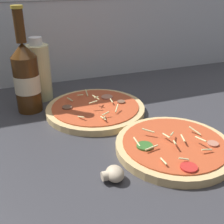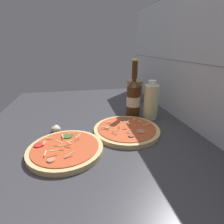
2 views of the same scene
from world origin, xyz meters
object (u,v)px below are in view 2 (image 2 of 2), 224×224
(beer_bottle, at_px, (133,97))
(mushroom_left, at_px, (56,129))
(pizza_near, at_px, (66,149))
(pizza_far, at_px, (127,130))
(oil_bottle, at_px, (151,101))
(utensil_crock, at_px, (135,91))

(beer_bottle, relative_size, mushroom_left, 6.63)
(pizza_near, height_order, pizza_far, pizza_far)
(oil_bottle, xyz_separation_m, utensil_crock, (-0.29, 0.01, -0.02))
(pizza_far, relative_size, utensil_crock, 1.39)
(mushroom_left, bearing_deg, pizza_far, 78.87)
(oil_bottle, relative_size, mushroom_left, 4.44)
(utensil_crock, bearing_deg, beer_bottle, -19.74)
(pizza_far, height_order, oil_bottle, oil_bottle)
(beer_bottle, height_order, mushroom_left, beer_bottle)
(pizza_far, relative_size, oil_bottle, 1.45)
(pizza_near, relative_size, oil_bottle, 1.35)
(mushroom_left, relative_size, utensil_crock, 0.22)
(pizza_far, bearing_deg, pizza_near, -67.47)
(pizza_far, relative_size, mushroom_left, 6.45)
(oil_bottle, relative_size, utensil_crock, 0.95)
(pizza_near, distance_m, oil_bottle, 0.47)
(pizza_far, xyz_separation_m, oil_bottle, (-0.13, 0.16, 0.08))
(beer_bottle, bearing_deg, utensil_crock, 160.26)
(oil_bottle, distance_m, utensil_crock, 0.29)
(oil_bottle, bearing_deg, utensil_crock, 177.25)
(pizza_far, xyz_separation_m, beer_bottle, (-0.17, 0.08, 0.09))
(oil_bottle, distance_m, mushroom_left, 0.46)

